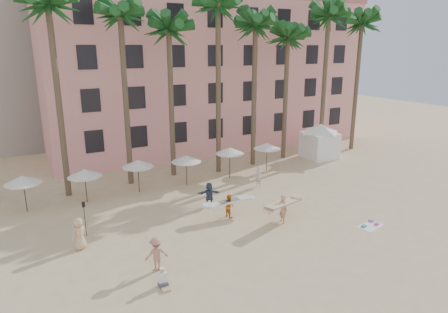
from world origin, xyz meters
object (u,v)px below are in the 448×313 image
cabana (320,138)px  carrier_white (229,205)px  carrier_yellow (283,207)px  pink_hotel (203,74)px

cabana → carrier_white: size_ratio=1.47×
carrier_yellow → pink_hotel: bearing=77.1°
carrier_yellow → carrier_white: size_ratio=1.07×
carrier_white → cabana: bearing=29.4°
pink_hotel → carrier_white: (-8.02, -20.81, -7.14)m
carrier_white → carrier_yellow: bearing=-41.3°
pink_hotel → carrier_yellow: size_ratio=10.47×
cabana → carrier_yellow: cabana is taller
pink_hotel → cabana: 15.39m
cabana → carrier_yellow: 16.78m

